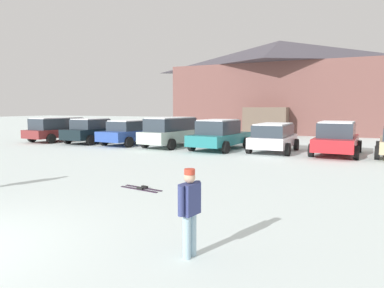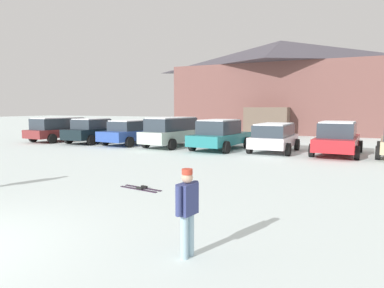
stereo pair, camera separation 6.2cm
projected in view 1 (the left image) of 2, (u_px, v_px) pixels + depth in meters
name	position (u px, v px, depth m)	size (l,w,h in m)	color
ski_lodge	(278.00, 86.00, 34.02)	(19.23, 12.17, 8.95)	brown
parked_maroon_van	(58.00, 128.00, 24.20)	(2.58, 4.77, 1.68)	maroon
parked_black_sedan	(92.00, 131.00, 22.94)	(2.41, 4.24, 1.65)	black
parked_blue_hatchback	(130.00, 132.00, 21.93)	(2.59, 4.67, 1.57)	#2C4DA3
parked_silver_wagon	(172.00, 131.00, 20.71)	(2.49, 4.89, 1.78)	#B6C6BA
parked_teal_hatchback	(219.00, 135.00, 19.23)	(2.68, 4.81, 1.70)	#24797D
parked_white_suv	(274.00, 136.00, 18.19)	(2.32, 4.17, 1.53)	silver
parked_red_sedan	(337.00, 138.00, 17.11)	(2.48, 4.91, 1.68)	red
skier_teen_in_navy_coat	(190.00, 208.00, 5.30)	(0.27, 0.51, 1.41)	#97B9CB
pair_of_skis	(141.00, 188.00, 9.90)	(1.38, 0.53, 0.08)	#2A1A2D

